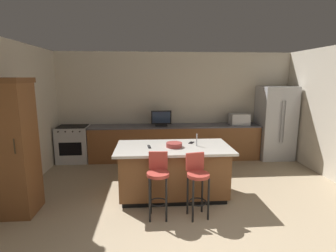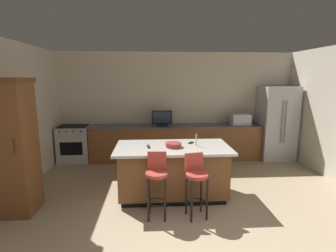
{
  "view_description": "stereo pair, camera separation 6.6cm",
  "coord_description": "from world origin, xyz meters",
  "px_view_note": "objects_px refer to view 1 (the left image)",
  "views": [
    {
      "loc": [
        -0.72,
        -2.18,
        2.13
      ],
      "look_at": [
        -0.32,
        3.12,
        1.13
      ],
      "focal_mm": 27.97,
      "sensor_mm": 36.0,
      "label": 1
    },
    {
      "loc": [
        -0.65,
        -2.18,
        2.13
      ],
      "look_at": [
        -0.32,
        3.12,
        1.13
      ],
      "focal_mm": 27.97,
      "sensor_mm": 36.0,
      "label": 2
    }
  ],
  "objects_px": {
    "microwave": "(239,119)",
    "range_oven": "(74,144)",
    "tv_monitor": "(161,119)",
    "kitchen_island": "(173,171)",
    "bar_stool_left": "(158,179)",
    "fruit_bowl": "(174,145)",
    "bar_stool_right": "(197,180)",
    "tv_remote": "(149,147)",
    "cell_phone": "(191,143)",
    "cabinet_tower": "(15,145)",
    "refrigerator": "(275,123)"
  },
  "relations": [
    {
      "from": "range_oven",
      "to": "microwave",
      "type": "xyz_separation_m",
      "value": [
        4.28,
        0.0,
        0.59
      ]
    },
    {
      "from": "range_oven",
      "to": "fruit_bowl",
      "type": "height_order",
      "value": "fruit_bowl"
    },
    {
      "from": "cell_phone",
      "to": "fruit_bowl",
      "type": "bearing_deg",
      "value": -114.97
    },
    {
      "from": "kitchen_island",
      "to": "microwave",
      "type": "bearing_deg",
      "value": 48.08
    },
    {
      "from": "kitchen_island",
      "to": "refrigerator",
      "type": "distance_m",
      "value": 3.59
    },
    {
      "from": "microwave",
      "to": "kitchen_island",
      "type": "bearing_deg",
      "value": -131.92
    },
    {
      "from": "kitchen_island",
      "to": "bar_stool_left",
      "type": "distance_m",
      "value": 0.78
    },
    {
      "from": "fruit_bowl",
      "to": "kitchen_island",
      "type": "bearing_deg",
      "value": 102.88
    },
    {
      "from": "tv_monitor",
      "to": "tv_remote",
      "type": "bearing_deg",
      "value": -98.43
    },
    {
      "from": "cabinet_tower",
      "to": "fruit_bowl",
      "type": "xyz_separation_m",
      "value": [
        2.48,
        0.37,
        -0.14
      ]
    },
    {
      "from": "kitchen_island",
      "to": "microwave",
      "type": "xyz_separation_m",
      "value": [
        1.94,
        2.16,
        0.57
      ]
    },
    {
      "from": "fruit_bowl",
      "to": "cell_phone",
      "type": "distance_m",
      "value": 0.44
    },
    {
      "from": "refrigerator",
      "to": "bar_stool_left",
      "type": "bearing_deg",
      "value": -138.62
    },
    {
      "from": "bar_stool_left",
      "to": "cell_phone",
      "type": "xyz_separation_m",
      "value": [
        0.65,
        0.93,
        0.32
      ]
    },
    {
      "from": "microwave",
      "to": "tv_monitor",
      "type": "relative_size",
      "value": 0.94
    },
    {
      "from": "tv_monitor",
      "to": "tv_remote",
      "type": "relative_size",
      "value": 3.02
    },
    {
      "from": "refrigerator",
      "to": "cabinet_tower",
      "type": "bearing_deg",
      "value": -154.95
    },
    {
      "from": "refrigerator",
      "to": "bar_stool_left",
      "type": "height_order",
      "value": "refrigerator"
    },
    {
      "from": "tv_remote",
      "to": "cell_phone",
      "type": "bearing_deg",
      "value": 10.1
    },
    {
      "from": "range_oven",
      "to": "cell_phone",
      "type": "distance_m",
      "value": 3.35
    },
    {
      "from": "kitchen_island",
      "to": "fruit_bowl",
      "type": "distance_m",
      "value": 0.49
    },
    {
      "from": "kitchen_island",
      "to": "refrigerator",
      "type": "height_order",
      "value": "refrigerator"
    },
    {
      "from": "bar_stool_right",
      "to": "fruit_bowl",
      "type": "relative_size",
      "value": 3.53
    },
    {
      "from": "microwave",
      "to": "range_oven",
      "type": "bearing_deg",
      "value": -179.99
    },
    {
      "from": "bar_stool_left",
      "to": "tv_monitor",
      "type": "bearing_deg",
      "value": 89.74
    },
    {
      "from": "tv_monitor",
      "to": "kitchen_island",
      "type": "bearing_deg",
      "value": -87.02
    },
    {
      "from": "kitchen_island",
      "to": "bar_stool_left",
      "type": "relative_size",
      "value": 1.99
    },
    {
      "from": "range_oven",
      "to": "cell_phone",
      "type": "height_order",
      "value": "cell_phone"
    },
    {
      "from": "range_oven",
      "to": "cell_phone",
      "type": "relative_size",
      "value": 6.15
    },
    {
      "from": "fruit_bowl",
      "to": "tv_monitor",
      "type": "bearing_deg",
      "value": 93.19
    },
    {
      "from": "refrigerator",
      "to": "cell_phone",
      "type": "relative_size",
      "value": 12.62
    },
    {
      "from": "refrigerator",
      "to": "tv_remote",
      "type": "xyz_separation_m",
      "value": [
        -3.3,
        -2.11,
        -0.01
      ]
    },
    {
      "from": "cell_phone",
      "to": "tv_monitor",
      "type": "bearing_deg",
      "value": 131.77
    },
    {
      "from": "bar_stool_right",
      "to": "bar_stool_left",
      "type": "bearing_deg",
      "value": 166.79
    },
    {
      "from": "fruit_bowl",
      "to": "cell_phone",
      "type": "xyz_separation_m",
      "value": [
        0.35,
        0.26,
        -0.03
      ]
    },
    {
      "from": "cabinet_tower",
      "to": "tv_remote",
      "type": "xyz_separation_m",
      "value": [
        2.05,
        0.39,
        -0.17
      ]
    },
    {
      "from": "microwave",
      "to": "cabinet_tower",
      "type": "bearing_deg",
      "value": -149.76
    },
    {
      "from": "microwave",
      "to": "tv_remote",
      "type": "height_order",
      "value": "microwave"
    },
    {
      "from": "refrigerator",
      "to": "tv_monitor",
      "type": "height_order",
      "value": "refrigerator"
    },
    {
      "from": "cabinet_tower",
      "to": "tv_remote",
      "type": "height_order",
      "value": "cabinet_tower"
    },
    {
      "from": "range_oven",
      "to": "microwave",
      "type": "distance_m",
      "value": 4.32
    },
    {
      "from": "kitchen_island",
      "to": "tv_remote",
      "type": "xyz_separation_m",
      "value": [
        -0.43,
        -0.03,
        0.46
      ]
    },
    {
      "from": "fruit_bowl",
      "to": "cell_phone",
      "type": "bearing_deg",
      "value": 37.17
    },
    {
      "from": "tv_monitor",
      "to": "microwave",
      "type": "bearing_deg",
      "value": 1.45
    },
    {
      "from": "refrigerator",
      "to": "microwave",
      "type": "height_order",
      "value": "refrigerator"
    },
    {
      "from": "cell_phone",
      "to": "tv_remote",
      "type": "relative_size",
      "value": 0.88
    },
    {
      "from": "cabinet_tower",
      "to": "tv_monitor",
      "type": "bearing_deg",
      "value": 46.83
    },
    {
      "from": "bar_stool_right",
      "to": "cell_phone",
      "type": "xyz_separation_m",
      "value": [
        0.06,
        0.95,
        0.34
      ]
    },
    {
      "from": "kitchen_island",
      "to": "tv_remote",
      "type": "relative_size",
      "value": 11.82
    },
    {
      "from": "kitchen_island",
      "to": "tv_remote",
      "type": "distance_m",
      "value": 0.63
    }
  ]
}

